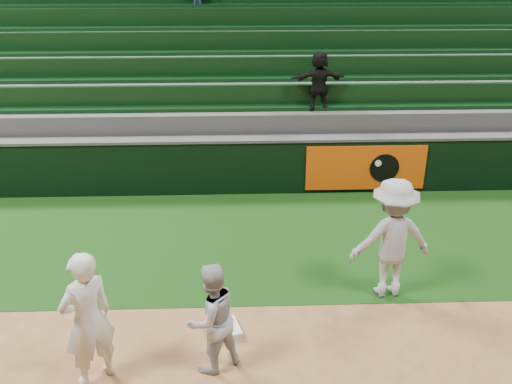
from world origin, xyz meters
TOP-DOWN VIEW (x-y plane):
  - ground at (0.00, 0.00)m, footprint 70.00×70.00m
  - foul_grass at (0.00, 3.00)m, footprint 36.00×4.20m
  - first_base at (-0.02, 0.29)m, footprint 0.56×0.56m
  - first_baseman at (-1.65, -0.58)m, footprint 0.81×0.78m
  - baserunner at (-0.15, -0.39)m, footprint 0.95×0.91m
  - base_coach at (2.56, 1.21)m, footprint 1.33×0.87m
  - field_wall at (0.03, 5.20)m, footprint 36.00×0.45m
  - stadium_seating at (0.00, 8.97)m, footprint 36.00×5.95m

SIDE VIEW (x-z plane):
  - ground at x=0.00m, z-range 0.00..0.00m
  - foul_grass at x=0.00m, z-range 0.00..0.01m
  - first_base at x=-0.02m, z-range 0.00..0.10m
  - field_wall at x=0.03m, z-range 0.01..1.26m
  - baserunner at x=-0.15m, z-range 0.00..1.54m
  - first_baseman at x=-1.65m, z-range 0.00..1.87m
  - base_coach at x=2.56m, z-range 0.01..1.95m
  - stadium_seating at x=0.00m, z-range -0.73..4.12m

